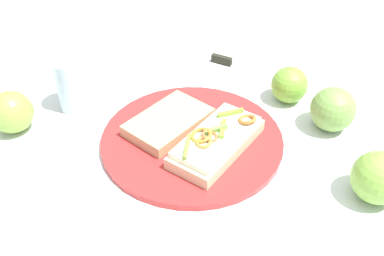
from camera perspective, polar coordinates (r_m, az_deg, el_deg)
The scene contains 10 objects.
ground_plane at distance 0.77m, azimuth 0.00°, elevation -1.84°, with size 2.00×2.00×0.00m, color silver.
plate at distance 0.77m, azimuth 0.00°, elevation -1.51°, with size 0.31×0.31×0.01m, color #B92D2C.
sandwich at distance 0.73m, azimuth 3.18°, elevation -1.65°, with size 0.13×0.19×0.04m.
bread_slice_side at distance 0.78m, azimuth -2.99°, elevation 0.77°, with size 0.15×0.09×0.02m, color tan.
apple_0 at distance 0.84m, azimuth -22.12°, elevation 1.92°, with size 0.08×0.08×0.08m, color #86B440.
apple_1 at distance 0.70m, azimuth 22.79°, elevation -5.88°, with size 0.08×0.08×0.08m, color #7EB541.
apple_2 at distance 0.87m, azimuth 12.38°, elevation 5.43°, with size 0.07×0.07×0.07m, color #73AF36.
apple_3 at distance 0.82m, azimuth 17.61°, elevation 2.29°, with size 0.08×0.08×0.08m, color #73A148.
drinking_glass at distance 0.85m, azimuth -15.02°, elevation 5.47°, with size 0.06×0.06×0.10m, color silver.
knife at distance 0.98m, azimuth 4.45°, elevation 8.46°, with size 0.10×0.05×0.02m.
Camera 1 is at (0.46, -0.36, 0.50)m, focal length 41.63 mm.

